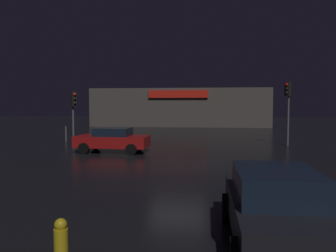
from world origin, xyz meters
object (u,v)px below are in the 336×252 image
(store_building, at_px, (180,107))
(car_crossing, at_px, (275,206))
(car_far, at_px, (113,140))
(traffic_signal_main, at_px, (74,106))
(traffic_signal_opposite, at_px, (288,99))
(fire_hydrant, at_px, (61,250))

(store_building, distance_m, car_crossing, 36.78)
(car_far, distance_m, car_crossing, 13.74)
(car_far, bearing_deg, car_crossing, -60.79)
(store_building, height_order, car_far, store_building)
(traffic_signal_main, relative_size, car_crossing, 0.92)
(store_building, distance_m, traffic_signal_opposite, 21.97)
(traffic_signal_main, bearing_deg, traffic_signal_opposite, 0.91)
(traffic_signal_main, relative_size, traffic_signal_opposite, 0.86)
(fire_hydrant, bearing_deg, car_far, 102.96)
(store_building, relative_size, traffic_signal_opposite, 5.20)
(traffic_signal_main, distance_m, car_far, 5.99)
(car_far, xyz_separation_m, car_crossing, (6.70, -11.99, 0.05))
(car_crossing, bearing_deg, car_far, 119.21)
(store_building, xyz_separation_m, traffic_signal_main, (-5.85, -20.38, 0.29))
(traffic_signal_opposite, xyz_separation_m, car_far, (-10.61, -4.30, -2.36))
(traffic_signal_main, relative_size, car_far, 0.87)
(store_building, relative_size, car_far, 5.25)
(traffic_signal_opposite, bearing_deg, car_far, -157.93)
(car_far, relative_size, fire_hydrant, 4.20)
(traffic_signal_opposite, height_order, car_crossing, traffic_signal_opposite)
(car_far, distance_m, fire_hydrant, 14.06)
(car_far, height_order, car_crossing, car_crossing)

